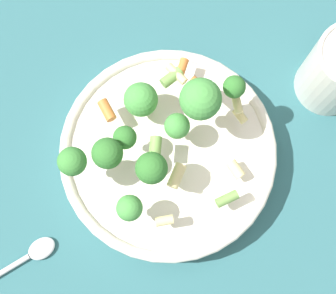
% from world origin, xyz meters
% --- Properties ---
extents(ground_plane, '(3.00, 3.00, 0.00)m').
position_xyz_m(ground_plane, '(0.00, 0.00, 0.00)').
color(ground_plane, '#2D6066').
extents(bowl, '(0.27, 0.27, 0.05)m').
position_xyz_m(bowl, '(0.00, 0.00, 0.03)').
color(bowl, silver).
rests_on(bowl, ground_plane).
extents(pasta_salad, '(0.23, 0.20, 0.11)m').
position_xyz_m(pasta_salad, '(-0.01, 0.01, 0.10)').
color(pasta_salad, '#8CB766').
rests_on(pasta_salad, bowl).
extents(spoon, '(0.17, 0.06, 0.01)m').
position_xyz_m(spoon, '(-0.22, -0.08, 0.01)').
color(spoon, silver).
rests_on(spoon, ground_plane).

